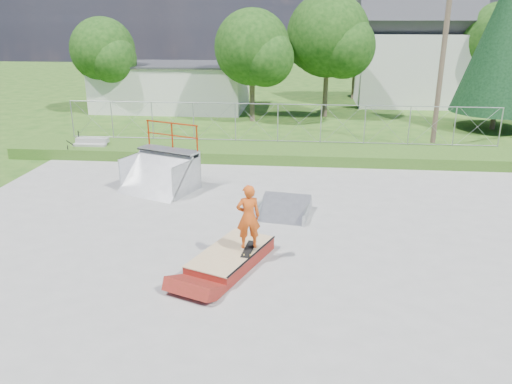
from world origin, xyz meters
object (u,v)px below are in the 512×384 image
flat_bank_ramp (284,209)px  skater (248,219)px  quarter_pipe (157,160)px  grind_box (231,257)px

flat_bank_ramp → skater: size_ratio=1.01×
quarter_pipe → skater: size_ratio=1.43×
quarter_pipe → flat_bank_ramp: 5.14m
grind_box → flat_bank_ramp: flat_bank_ramp is taller
grind_box → skater: size_ratio=1.72×
skater → grind_box: bearing=-13.5°
grind_box → quarter_pipe: quarter_pipe is taller
grind_box → skater: (0.44, 0.01, 1.07)m
flat_bank_ramp → skater: skater is taller
flat_bank_ramp → grind_box: bearing=-100.4°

